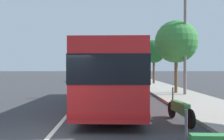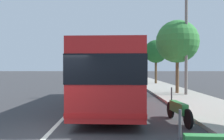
{
  "view_description": "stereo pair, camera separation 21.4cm",
  "coord_description": "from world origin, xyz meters",
  "px_view_note": "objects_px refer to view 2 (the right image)",
  "views": [
    {
      "loc": [
        -7.12,
        -1.81,
        2.13
      ],
      "look_at": [
        6.36,
        -2.02,
        1.95
      ],
      "focal_mm": 37.61,
      "sensor_mm": 36.0,
      "label": 1
    },
    {
      "loc": [
        -7.13,
        -2.03,
        2.13
      ],
      "look_at": [
        6.36,
        -2.02,
        1.95
      ],
      "focal_mm": 37.61,
      "sensor_mm": 36.0,
      "label": 2
    }
  ],
  "objects_px": {
    "car_side_street": "(112,77)",
    "car_far_distant": "(96,73)",
    "motorcycle_by_tree": "(178,110)",
    "utility_pole": "(186,35)",
    "roadside_tree_mid_block": "(177,42)",
    "roadside_tree_far_block": "(156,52)",
    "car_oncoming": "(84,77)",
    "coach_bus": "(113,74)",
    "car_behind_bus": "(95,73)"
  },
  "relations": [
    {
      "from": "car_side_street",
      "to": "car_behind_bus",
      "type": "height_order",
      "value": "car_behind_bus"
    },
    {
      "from": "car_side_street",
      "to": "car_far_distant",
      "type": "height_order",
      "value": "car_side_street"
    },
    {
      "from": "car_side_street",
      "to": "roadside_tree_mid_block",
      "type": "height_order",
      "value": "roadside_tree_mid_block"
    },
    {
      "from": "car_oncoming",
      "to": "car_far_distant",
      "type": "relative_size",
      "value": 1.13
    },
    {
      "from": "car_far_distant",
      "to": "roadside_tree_mid_block",
      "type": "height_order",
      "value": "roadside_tree_mid_block"
    },
    {
      "from": "coach_bus",
      "to": "roadside_tree_far_block",
      "type": "xyz_separation_m",
      "value": [
        15.54,
        -5.25,
        2.22
      ]
    },
    {
      "from": "car_side_street",
      "to": "car_behind_bus",
      "type": "xyz_separation_m",
      "value": [
        22.13,
        3.87,
        0.0
      ]
    },
    {
      "from": "car_far_distant",
      "to": "utility_pole",
      "type": "distance_m",
      "value": 43.45
    },
    {
      "from": "car_oncoming",
      "to": "coach_bus",
      "type": "bearing_deg",
      "value": 8.02
    },
    {
      "from": "utility_pole",
      "to": "car_far_distant",
      "type": "bearing_deg",
      "value": 12.45
    },
    {
      "from": "car_behind_bus",
      "to": "utility_pole",
      "type": "bearing_deg",
      "value": 15.18
    },
    {
      "from": "car_oncoming",
      "to": "car_behind_bus",
      "type": "height_order",
      "value": "car_behind_bus"
    },
    {
      "from": "car_side_street",
      "to": "roadside_tree_mid_block",
      "type": "relative_size",
      "value": 0.83
    },
    {
      "from": "coach_bus",
      "to": "car_far_distant",
      "type": "bearing_deg",
      "value": 7.68
    },
    {
      "from": "car_side_street",
      "to": "car_far_distant",
      "type": "xyz_separation_m",
      "value": [
        27.64,
        3.91,
        -0.02
      ]
    },
    {
      "from": "car_oncoming",
      "to": "roadside_tree_mid_block",
      "type": "xyz_separation_m",
      "value": [
        -16.3,
        -9.07,
        3.39
      ]
    },
    {
      "from": "roadside_tree_far_block",
      "to": "car_behind_bus",
      "type": "bearing_deg",
      "value": 20.06
    },
    {
      "from": "coach_bus",
      "to": "car_oncoming",
      "type": "relative_size",
      "value": 2.49
    },
    {
      "from": "car_far_distant",
      "to": "roadside_tree_far_block",
      "type": "relative_size",
      "value": 0.75
    },
    {
      "from": "car_side_street",
      "to": "utility_pole",
      "type": "relative_size",
      "value": 0.54
    },
    {
      "from": "car_behind_bus",
      "to": "roadside_tree_far_block",
      "type": "xyz_separation_m",
      "value": [
        -25.3,
        -9.24,
        3.27
      ]
    },
    {
      "from": "car_oncoming",
      "to": "utility_pole",
      "type": "bearing_deg",
      "value": 25.66
    },
    {
      "from": "coach_bus",
      "to": "car_behind_bus",
      "type": "xyz_separation_m",
      "value": [
        40.84,
        3.99,
        -1.05
      ]
    },
    {
      "from": "car_oncoming",
      "to": "utility_pole",
      "type": "xyz_separation_m",
      "value": [
        -17.33,
        -9.43,
        3.76
      ]
    },
    {
      "from": "car_oncoming",
      "to": "utility_pole",
      "type": "distance_m",
      "value": 20.08
    },
    {
      "from": "coach_bus",
      "to": "roadside_tree_far_block",
      "type": "bearing_deg",
      "value": -15.96
    },
    {
      "from": "car_side_street",
      "to": "car_oncoming",
      "type": "distance_m",
      "value": 4.83
    },
    {
      "from": "motorcycle_by_tree",
      "to": "car_side_street",
      "type": "relative_size",
      "value": 0.5
    },
    {
      "from": "motorcycle_by_tree",
      "to": "car_behind_bus",
      "type": "relative_size",
      "value": 0.52
    },
    {
      "from": "car_behind_bus",
      "to": "roadside_tree_far_block",
      "type": "height_order",
      "value": "roadside_tree_far_block"
    },
    {
      "from": "car_behind_bus",
      "to": "car_far_distant",
      "type": "distance_m",
      "value": 5.51
    },
    {
      "from": "roadside_tree_mid_block",
      "to": "utility_pole",
      "type": "relative_size",
      "value": 0.64
    },
    {
      "from": "motorcycle_by_tree",
      "to": "car_far_distant",
      "type": "distance_m",
      "value": 50.71
    },
    {
      "from": "car_behind_bus",
      "to": "car_far_distant",
      "type": "height_order",
      "value": "car_behind_bus"
    },
    {
      "from": "roadside_tree_mid_block",
      "to": "car_side_street",
      "type": "bearing_deg",
      "value": 20.4
    },
    {
      "from": "coach_bus",
      "to": "car_oncoming",
      "type": "bearing_deg",
      "value": 13.62
    },
    {
      "from": "car_side_street",
      "to": "car_oncoming",
      "type": "relative_size",
      "value": 1.04
    },
    {
      "from": "roadside_tree_mid_block",
      "to": "roadside_tree_far_block",
      "type": "bearing_deg",
      "value": -1.7
    },
    {
      "from": "motorcycle_by_tree",
      "to": "utility_pole",
      "type": "bearing_deg",
      "value": -25.58
    },
    {
      "from": "motorcycle_by_tree",
      "to": "roadside_tree_mid_block",
      "type": "xyz_separation_m",
      "value": [
        9.04,
        -2.46,
        3.56
      ]
    },
    {
      "from": "motorcycle_by_tree",
      "to": "car_far_distant",
      "type": "height_order",
      "value": "car_far_distant"
    },
    {
      "from": "car_side_street",
      "to": "roadside_tree_far_block",
      "type": "distance_m",
      "value": 7.05
    },
    {
      "from": "roadside_tree_mid_block",
      "to": "roadside_tree_far_block",
      "type": "distance_m",
      "value": 10.44
    },
    {
      "from": "roadside_tree_far_block",
      "to": "car_side_street",
      "type": "bearing_deg",
      "value": 59.43
    },
    {
      "from": "car_oncoming",
      "to": "car_far_distant",
      "type": "xyz_separation_m",
      "value": [
        24.95,
        -0.1,
        0.01
      ]
    },
    {
      "from": "car_far_distant",
      "to": "coach_bus",
      "type": "bearing_deg",
      "value": 1.31
    },
    {
      "from": "coach_bus",
      "to": "car_side_street",
      "type": "xyz_separation_m",
      "value": [
        18.71,
        0.12,
        -1.05
      ]
    },
    {
      "from": "motorcycle_by_tree",
      "to": "roadside_tree_far_block",
      "type": "bearing_deg",
      "value": -14.29
    },
    {
      "from": "roadside_tree_mid_block",
      "to": "roadside_tree_far_block",
      "type": "relative_size",
      "value": 1.06
    },
    {
      "from": "motorcycle_by_tree",
      "to": "car_oncoming",
      "type": "height_order",
      "value": "car_oncoming"
    }
  ]
}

